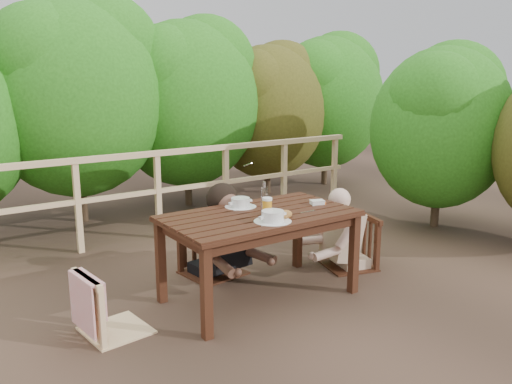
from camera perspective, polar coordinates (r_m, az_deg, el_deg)
ground at (r=4.53m, az=0.37°, el=-11.28°), size 60.00×60.00×0.00m
table at (r=4.40m, az=0.37°, el=-7.01°), size 1.55×0.87×0.72m
chair_left at (r=3.93m, az=-15.30°, el=-8.49°), size 0.50×0.50×0.90m
chair_far at (r=4.88m, az=-4.78°, el=-3.15°), size 0.57×0.57×1.03m
chair_right at (r=5.13m, az=10.13°, el=-2.96°), size 0.58×0.58×0.95m
woman at (r=4.85m, az=-4.94°, el=-1.24°), size 0.63×0.74×1.36m
diner_right at (r=5.11m, az=10.44°, el=-1.03°), size 0.76×0.68×1.30m
railing at (r=6.04m, az=-10.58°, el=-0.31°), size 5.60×0.10×1.01m
hedge_row at (r=7.15m, az=-12.11°, el=12.88°), size 6.60×1.60×3.80m
shrub_side at (r=6.47m, az=25.39°, el=8.01°), size 1.40×2.20×2.90m
soup_near at (r=4.05m, az=1.82°, el=-2.72°), size 0.29×0.29×0.10m
soup_far at (r=4.50m, az=-1.70°, el=-1.20°), size 0.27×0.27×0.09m
bread_roll at (r=4.16m, az=3.16°, el=-2.47°), size 0.13×0.10×0.07m
beer_glass at (r=4.22m, az=1.22°, el=-1.65°), size 0.08×0.08×0.16m
bottle at (r=4.40m, az=0.90°, el=-0.46°), size 0.06×0.06×0.25m
butter_tub at (r=4.61m, az=6.66°, el=-1.19°), size 0.14×0.12×0.05m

